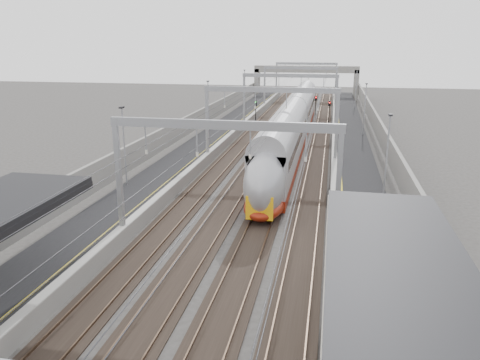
% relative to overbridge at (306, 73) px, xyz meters
% --- Properties ---
extents(platform_left, '(4.00, 120.00, 1.00)m').
position_rel_overbridge_xyz_m(platform_left, '(-8.00, -55.00, -4.81)').
color(platform_left, black).
rests_on(platform_left, ground).
extents(platform_right, '(4.00, 120.00, 1.00)m').
position_rel_overbridge_xyz_m(platform_right, '(8.00, -55.00, -4.81)').
color(platform_right, black).
rests_on(platform_right, ground).
extents(tracks, '(11.40, 140.00, 0.20)m').
position_rel_overbridge_xyz_m(tracks, '(0.00, -55.00, -5.26)').
color(tracks, black).
rests_on(tracks, ground).
extents(overhead_line, '(13.00, 140.00, 6.60)m').
position_rel_overbridge_xyz_m(overhead_line, '(0.00, -48.38, 0.83)').
color(overhead_line, gray).
rests_on(overhead_line, platform_left).
extents(overbridge, '(22.00, 2.20, 6.90)m').
position_rel_overbridge_xyz_m(overbridge, '(0.00, 0.00, 0.00)').
color(overbridge, gray).
rests_on(overbridge, ground).
extents(wall_left, '(0.30, 120.00, 3.20)m').
position_rel_overbridge_xyz_m(wall_left, '(-11.20, -55.00, -3.71)').
color(wall_left, gray).
rests_on(wall_left, ground).
extents(wall_right, '(0.30, 120.00, 3.20)m').
position_rel_overbridge_xyz_m(wall_right, '(11.20, -55.00, -3.71)').
color(wall_right, gray).
rests_on(wall_right, ground).
extents(train, '(2.85, 51.96, 4.50)m').
position_rel_overbridge_xyz_m(train, '(1.50, -50.21, -3.11)').
color(train, maroon).
rests_on(train, ground).
extents(signal_green, '(0.32, 0.32, 3.48)m').
position_rel_overbridge_xyz_m(signal_green, '(-5.20, -34.65, -2.89)').
color(signal_green, black).
rests_on(signal_green, ground).
extents(signal_red_near, '(0.32, 0.32, 3.48)m').
position_rel_overbridge_xyz_m(signal_red_near, '(3.20, -26.45, -2.89)').
color(signal_red_near, black).
rests_on(signal_red_near, ground).
extents(signal_red_far, '(0.32, 0.32, 3.48)m').
position_rel_overbridge_xyz_m(signal_red_far, '(5.40, -32.88, -2.89)').
color(signal_red_far, black).
rests_on(signal_red_far, ground).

